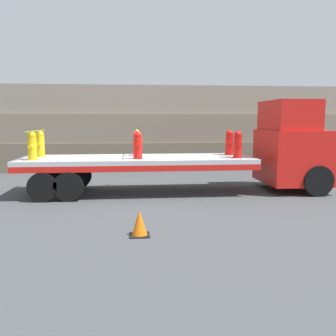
{
  "coord_description": "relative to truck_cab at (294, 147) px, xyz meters",
  "views": [
    {
      "loc": [
        -0.24,
        -13.37,
        2.62
      ],
      "look_at": [
        1.1,
        0.0,
        0.89
      ],
      "focal_mm": 40.0,
      "sensor_mm": 36.0,
      "label": 1
    }
  ],
  "objects": [
    {
      "name": "fire_hydrant_yellow_far_0",
      "position": [
        -9.32,
        0.57,
        0.13
      ],
      "size": [
        0.36,
        0.6,
        0.95
      ],
      "color": "gold",
      "rests_on": "flatbed_trailer"
    },
    {
      "name": "fire_hydrant_red_far_2",
      "position": [
        -2.32,
        0.57,
        0.13
      ],
      "size": [
        0.36,
        0.6,
        0.95
      ],
      "color": "red",
      "rests_on": "flatbed_trailer"
    },
    {
      "name": "cargo_strap_rear",
      "position": [
        -9.32,
        0.0,
        0.62
      ],
      "size": [
        0.05,
        2.77,
        0.01
      ],
      "color": "yellow",
      "rests_on": "fire_hydrant_yellow_near_0"
    },
    {
      "name": "rock_cliff",
      "position": [
        -5.82,
        7.23,
        0.56
      ],
      "size": [
        60.0,
        3.3,
        4.38
      ],
      "color": "#665B4C",
      "rests_on": "ground_plane"
    },
    {
      "name": "truck_cab",
      "position": [
        0.0,
        0.0,
        0.0
      ],
      "size": [
        2.2,
        2.73,
        3.33
      ],
      "color": "red",
      "rests_on": "ground_plane"
    },
    {
      "name": "cargo_strap_middle",
      "position": [
        -5.82,
        0.0,
        0.62
      ],
      "size": [
        0.05,
        2.77,
        0.01
      ],
      "color": "yellow",
      "rests_on": "fire_hydrant_red_near_1"
    },
    {
      "name": "ground_plane",
      "position": [
        -5.82,
        0.0,
        -1.63
      ],
      "size": [
        120.0,
        120.0,
        0.0
      ],
      "primitive_type": "plane",
      "color": "#3F4244"
    },
    {
      "name": "fire_hydrant_red_near_2",
      "position": [
        -2.32,
        -0.57,
        0.13
      ],
      "size": [
        0.36,
        0.6,
        0.95
      ],
      "color": "red",
      "rests_on": "flatbed_trailer"
    },
    {
      "name": "fire_hydrant_yellow_near_0",
      "position": [
        -9.32,
        -0.57,
        0.13
      ],
      "size": [
        0.36,
        0.6,
        0.95
      ],
      "color": "gold",
      "rests_on": "flatbed_trailer"
    },
    {
      "name": "fire_hydrant_red_near_1",
      "position": [
        -5.82,
        -0.57,
        0.13
      ],
      "size": [
        0.36,
        0.6,
        0.95
      ],
      "color": "red",
      "rests_on": "flatbed_trailer"
    },
    {
      "name": "traffic_cone",
      "position": [
        -5.88,
        -5.09,
        -1.34
      ],
      "size": [
        0.46,
        0.46,
        0.59
      ],
      "color": "black",
      "rests_on": "ground_plane"
    },
    {
      "name": "fire_hydrant_red_far_1",
      "position": [
        -5.82,
        0.57,
        0.13
      ],
      "size": [
        0.36,
        0.6,
        0.95
      ],
      "color": "red",
      "rests_on": "flatbed_trailer"
    },
    {
      "name": "flatbed_trailer",
      "position": [
        -6.45,
        0.0,
        -0.59
      ],
      "size": [
        8.2,
        2.67,
        1.3
      ],
      "color": "#B2B2B7",
      "rests_on": "ground_plane"
    }
  ]
}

